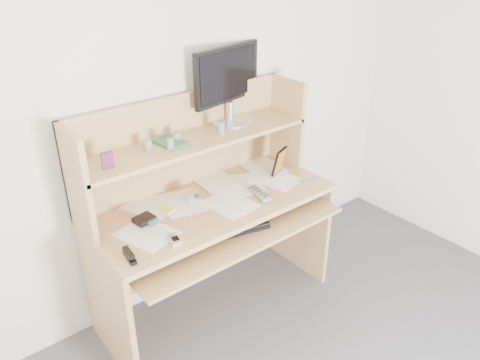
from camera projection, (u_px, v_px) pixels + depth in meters
back_wall at (178, 102)px, 2.61m from camera, size 3.60×0.04×2.50m
desk at (206, 204)px, 2.70m from camera, size 1.40×0.70×1.30m
paper_clutter at (214, 201)px, 2.62m from camera, size 1.32×0.54×0.01m
keyboard at (225, 228)px, 2.53m from camera, size 0.49×0.27×0.03m
tv_remote at (259, 193)px, 2.67m from camera, size 0.09×0.20×0.02m
flip_phone at (174, 239)px, 2.26m from camera, size 0.07×0.10×0.02m
stapler at (129, 255)px, 2.14m from camera, size 0.05×0.12×0.04m
wallet at (144, 219)px, 2.42m from camera, size 0.11×0.10×0.03m
sticky_note_pad at (167, 210)px, 2.53m from camera, size 0.08×0.08×0.01m
digital_camera at (192, 196)px, 2.61m from camera, size 0.09×0.06×0.05m
game_case at (279, 161)px, 2.87m from camera, size 0.12×0.06×0.17m
blue_pen at (308, 179)px, 2.84m from camera, size 0.13×0.03×0.01m
card_box at (107, 160)px, 2.23m from camera, size 0.06×0.03×0.08m
shelf_book at (171, 143)px, 2.50m from camera, size 0.14×0.18×0.02m
chip_stack_a at (147, 146)px, 2.41m from camera, size 0.06×0.06×0.06m
chip_stack_b at (170, 144)px, 2.42m from camera, size 0.04×0.04×0.06m
chip_stack_c at (177, 136)px, 2.52m from camera, size 0.05×0.05×0.06m
chip_stack_d at (221, 128)px, 2.61m from camera, size 0.05×0.05×0.07m
monitor at (228, 82)px, 2.71m from camera, size 0.51×0.26×0.45m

